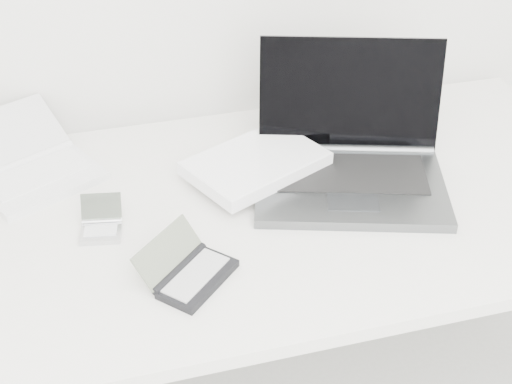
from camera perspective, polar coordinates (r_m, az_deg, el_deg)
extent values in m
cube|color=white|center=(1.53, 0.69, -1.28)|extent=(1.60, 0.80, 0.03)
cylinder|color=silver|center=(2.27, 16.67, -0.56)|extent=(0.04, 0.04, 0.70)
cube|color=#515455|center=(1.56, 7.56, 0.35)|extent=(0.47, 0.39, 0.02)
cube|color=black|center=(1.58, 7.50, 1.52)|extent=(0.36, 0.25, 0.00)
cube|color=black|center=(1.63, 7.51, 7.75)|extent=(0.41, 0.18, 0.25)
cylinder|color=#515455|center=(1.67, 7.26, 3.40)|extent=(0.39, 0.14, 0.02)
cube|color=#35373A|center=(1.50, 7.77, -0.72)|extent=(0.12, 0.10, 0.00)
cube|color=white|center=(1.58, -0.01, 2.30)|extent=(0.34, 0.30, 0.03)
cube|color=white|center=(1.57, -0.01, 2.77)|extent=(0.34, 0.29, 0.00)
cube|color=white|center=(1.64, -16.72, 0.88)|extent=(0.29, 0.26, 0.02)
cube|color=silver|center=(1.65, -17.05, 1.42)|extent=(0.24, 0.19, 0.00)
cube|color=silver|center=(1.74, -19.33, 4.29)|extent=(0.28, 0.23, 0.08)
cylinder|color=white|center=(1.70, -18.08, 2.31)|extent=(0.22, 0.13, 0.02)
cube|color=silver|center=(1.46, -12.30, -3.26)|extent=(0.09, 0.08, 0.01)
cube|color=#B6B7BB|center=(1.46, -12.33, -3.03)|extent=(0.07, 0.05, 0.00)
cube|color=#909D90|center=(1.48, -12.27, -1.18)|extent=(0.09, 0.05, 0.05)
cylinder|color=silver|center=(1.48, -12.22, -2.34)|extent=(0.08, 0.03, 0.01)
cube|color=black|center=(1.33, -4.65, -6.96)|extent=(0.17, 0.17, 0.01)
cube|color=#9D9D9D|center=(1.32, -4.82, -6.61)|extent=(0.14, 0.14, 0.00)
cube|color=#636B58|center=(1.33, -7.06, -4.78)|extent=(0.15, 0.14, 0.06)
cylinder|color=black|center=(1.34, -6.11, -6.10)|extent=(0.12, 0.12, 0.02)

